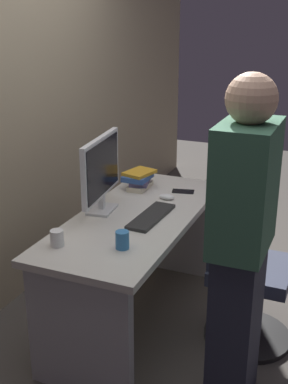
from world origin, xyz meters
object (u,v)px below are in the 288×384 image
Objects in this scene: cup_by_monitor at (57,238)px; office_chair at (242,273)px; person_at_desk at (241,250)px; desk at (136,247)px; keyboard at (151,216)px; monitor at (101,170)px; cell_phone at (183,191)px; handbag at (234,270)px; mouse at (167,197)px; cup_near_keyboard at (122,240)px; book_stack at (139,179)px.

office_chair is at bearing -53.67° from cup_by_monitor.
desk is at bearing 57.78° from person_at_desk.
desk is at bearing -20.96° from cup_by_monitor.
desk is 0.94× the size of person_at_desk.
cup_by_monitor is (-0.09, 0.93, -0.08)m from person_at_desk.
cup_by_monitor is (-0.53, 0.31, 0.03)m from keyboard.
cup_by_monitor is (-0.52, -0.01, -0.21)m from monitor.
cell_phone reaches higher than desk.
keyboard is 1.14× the size of handbag.
keyboard is at bearing -30.27° from cup_by_monitor.
monitor is 1.26m from handbag.
person_at_desk reaches higher than office_chair.
desk is 10.73× the size of cell_phone.
mouse is (0.33, -0.29, -0.24)m from monitor.
desk is at bearing 85.17° from keyboard.
mouse is at bearing 67.58° from office_chair.
cup_near_keyboard is 0.92m from book_stack.
handbag is (1.16, -0.68, -0.63)m from cup_by_monitor.
person_at_desk is at bearing -122.22° from desk.
monitor reaches higher than book_stack.
cell_phone is (0.17, -0.05, -0.01)m from mouse.
keyboard is 0.61m from cup_by_monitor.
monitor reaches higher than cup_by_monitor.
book_stack reaches higher than cell_phone.
book_stack is (0.46, -0.04, -0.19)m from monitor.
cell_phone is at bearing -15.06° from desk.
handbag is (0.31, -0.40, -0.60)m from mouse.
office_chair is 10.04× the size of cup_near_keyboard.
book_stack is at bearing 106.10° from handbag.
office_chair reaches higher than book_stack.
book_stack is 0.31m from cell_phone.
office_chair is at bearing 9.24° from person_at_desk.
cup_near_keyboard is 0.92m from cell_phone.
desk is 16.49× the size of cup_near_keyboard.
office_chair is at bearing -113.80° from book_stack.
cell_phone is (0.05, -0.30, -0.06)m from book_stack.
book_stack is (0.87, 0.29, 0.02)m from cup_near_keyboard.
monitor reaches higher than office_chair.
person_at_desk is 3.04× the size of monitor.
cup_by_monitor is at bearing 149.65° from handbag.
keyboard is 4.30× the size of mouse.
book_stack is 0.93m from handbag.
desk is 0.65m from office_chair.
cell_phone is at bearing -34.15° from monitor.
cup_near_keyboard is at bearing -176.96° from mouse.
desk is 0.52m from cup_near_keyboard.
book_stack is at bearing 18.12° from cup_near_keyboard.
cell_phone is (0.94, 0.59, -0.11)m from person_at_desk.
monitor is at bearing 174.61° from book_stack.
cell_phone is (0.92, -0.01, -0.04)m from cup_near_keyboard.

